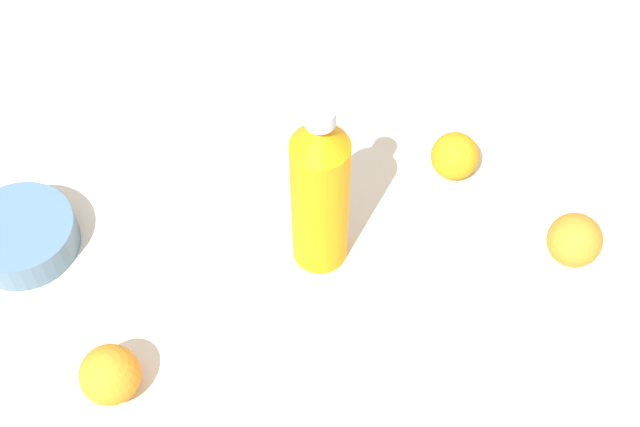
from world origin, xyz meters
TOP-DOWN VIEW (x-y plane):
  - ground_plane at (0.00, 0.00)m, footprint 2.40×2.40m
  - water_bottle at (0.05, -0.03)m, footprint 0.07×0.07m
  - orange_0 at (0.35, -0.04)m, footprint 0.07×0.07m
  - orange_1 at (0.22, 0.09)m, footprint 0.06×0.06m
  - orange_2 at (-0.18, -0.21)m, footprint 0.07×0.07m
  - ceramic_bowl at (-0.32, -0.01)m, footprint 0.13×0.13m

SIDE VIEW (x-z plane):
  - ground_plane at x=0.00m, z-range 0.00..0.00m
  - ceramic_bowl at x=-0.32m, z-range 0.00..0.04m
  - orange_1 at x=0.22m, z-range 0.00..0.06m
  - orange_0 at x=0.35m, z-range 0.00..0.07m
  - orange_2 at x=-0.18m, z-range 0.00..0.07m
  - water_bottle at x=0.05m, z-range -0.01..0.25m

